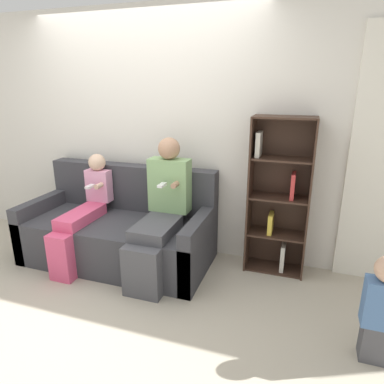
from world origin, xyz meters
name	(u,v)px	position (x,y,z in m)	size (l,w,h in m)	color
ground_plane	(105,288)	(0.00, 0.00, 0.00)	(14.00, 14.00, 0.00)	#B2A893
back_wall	(148,134)	(0.00, 1.04, 1.27)	(10.00, 0.06, 2.55)	silver
couch	(120,231)	(-0.14, 0.56, 0.31)	(1.92, 0.91, 0.95)	#38383D
adult_seated	(161,208)	(0.39, 0.45, 0.67)	(0.40, 0.84, 1.31)	#47474C
child_seated	(83,211)	(-0.45, 0.39, 0.56)	(0.27, 0.86, 1.09)	#DB4C75
toddler_standing	(382,308)	(2.20, -0.15, 0.40)	(0.23, 0.17, 0.77)	#47474C
bookshelf	(279,197)	(1.43, 0.89, 0.75)	(0.57, 0.30, 1.52)	#3D281E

